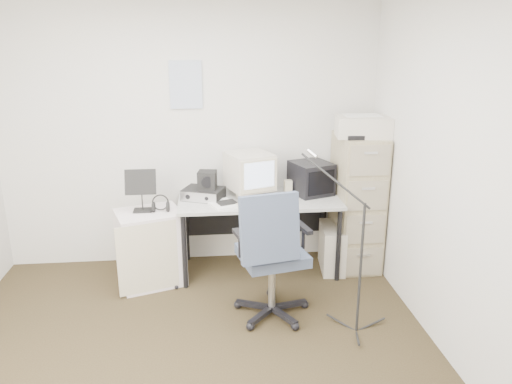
{
  "coord_description": "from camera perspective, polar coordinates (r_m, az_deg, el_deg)",
  "views": [
    {
      "loc": [
        0.15,
        -2.96,
        2.18
      ],
      "look_at": [
        0.55,
        0.95,
        0.95
      ],
      "focal_mm": 35.0,
      "sensor_mm": 36.0,
      "label": 1
    }
  ],
  "objects": [
    {
      "name": "floor",
      "position": [
        3.68,
        -7.46,
        -19.19
      ],
      "size": [
        3.6,
        3.6,
        0.01
      ],
      "primitive_type": "cube",
      "color": "#2E2515",
      "rests_on": "ground"
    },
    {
      "name": "wall_back",
      "position": [
        4.85,
        -7.54,
        6.18
      ],
      "size": [
        3.6,
        0.02,
        2.5
      ],
      "primitive_type": "cube",
      "color": "beige",
      "rests_on": "ground"
    },
    {
      "name": "wall_right",
      "position": [
        3.51,
        22.43,
        0.68
      ],
      "size": [
        0.02,
        3.6,
        2.5
      ],
      "primitive_type": "cube",
      "color": "beige",
      "rests_on": "ground"
    },
    {
      "name": "wall_calendar",
      "position": [
        4.77,
        -8.03,
        12.04
      ],
      "size": [
        0.3,
        0.02,
        0.44
      ],
      "primitive_type": "cube",
      "color": "white",
      "rests_on": "wall_back"
    },
    {
      "name": "filing_cabinet",
      "position": [
        4.91,
        11.42,
        -1.14
      ],
      "size": [
        0.4,
        0.6,
        1.3
      ],
      "primitive_type": "cube",
      "color": "tan",
      "rests_on": "floor"
    },
    {
      "name": "printer",
      "position": [
        4.68,
        12.14,
        7.32
      ],
      "size": [
        0.52,
        0.39,
        0.19
      ],
      "primitive_type": "cube",
      "rotation": [
        0.0,
        0.0,
        -0.14
      ],
      "color": "silver",
      "rests_on": "filing_cabinet"
    },
    {
      "name": "desk",
      "position": [
        4.79,
        0.35,
        -4.88
      ],
      "size": [
        1.5,
        0.7,
        0.73
      ],
      "primitive_type": "cube",
      "color": "silver",
      "rests_on": "floor"
    },
    {
      "name": "crt_monitor",
      "position": [
        4.67,
        -0.76,
        1.97
      ],
      "size": [
        0.49,
        0.5,
        0.42
      ],
      "primitive_type": "cube",
      "rotation": [
        0.0,
        0.0,
        0.35
      ],
      "color": "silver",
      "rests_on": "desk"
    },
    {
      "name": "crt_tv",
      "position": [
        4.8,
        6.31,
        1.6
      ],
      "size": [
        0.44,
        0.45,
        0.31
      ],
      "primitive_type": "cube",
      "rotation": [
        0.0,
        0.0,
        0.34
      ],
      "color": "black",
      "rests_on": "desk"
    },
    {
      "name": "desk_speaker",
      "position": [
        4.79,
        3.67,
        0.56
      ],
      "size": [
        0.07,
        0.07,
        0.14
      ],
      "primitive_type": "cube",
      "rotation": [
        0.0,
        0.0,
        0.04
      ],
      "color": "beige",
      "rests_on": "desk"
    },
    {
      "name": "keyboard",
      "position": [
        4.47,
        0.57,
        -1.38
      ],
      "size": [
        0.47,
        0.25,
        0.02
      ],
      "primitive_type": "cube",
      "rotation": [
        0.0,
        0.0,
        0.22
      ],
      "color": "silver",
      "rests_on": "desk"
    },
    {
      "name": "mouse",
      "position": [
        4.49,
        3.91,
        -1.31
      ],
      "size": [
        0.06,
        0.1,
        0.03
      ],
      "primitive_type": "cube",
      "rotation": [
        0.0,
        0.0,
        -0.02
      ],
      "color": "black",
      "rests_on": "desk"
    },
    {
      "name": "radio_receiver",
      "position": [
        4.66,
        -6.02,
        -0.19
      ],
      "size": [
        0.42,
        0.37,
        0.1
      ],
      "primitive_type": "cube",
      "rotation": [
        0.0,
        0.0,
        -0.38
      ],
      "color": "black",
      "rests_on": "desk"
    },
    {
      "name": "radio_speaker",
      "position": [
        4.62,
        -5.6,
        1.39
      ],
      "size": [
        0.19,
        0.18,
        0.16
      ],
      "primitive_type": "cube",
      "rotation": [
        0.0,
        0.0,
        -0.17
      ],
      "color": "black",
      "rests_on": "radio_receiver"
    },
    {
      "name": "papers",
      "position": [
        4.49,
        -3.87,
        -1.39
      ],
      "size": [
        0.29,
        0.34,
        0.02
      ],
      "primitive_type": "cube",
      "rotation": [
        0.0,
        0.0,
        0.36
      ],
      "color": "white",
      "rests_on": "desk"
    },
    {
      "name": "pc_tower",
      "position": [
        4.93,
        8.68,
        -6.29
      ],
      "size": [
        0.26,
        0.49,
        0.44
      ],
      "primitive_type": "cube",
      "rotation": [
        0.0,
        0.0,
        -0.11
      ],
      "color": "silver",
      "rests_on": "floor"
    },
    {
      "name": "office_chair",
      "position": [
        3.96,
        1.86,
        -6.94
      ],
      "size": [
        0.76,
        0.76,
        1.1
      ],
      "primitive_type": "cube",
      "rotation": [
        0.0,
        0.0,
        0.22
      ],
      "color": "#404552",
      "rests_on": "floor"
    },
    {
      "name": "side_cart",
      "position": [
        4.66,
        -11.96,
        -6.21
      ],
      "size": [
        0.67,
        0.6,
        0.69
      ],
      "primitive_type": "cube",
      "rotation": [
        0.0,
        0.0,
        0.32
      ],
      "color": "silver",
      "rests_on": "floor"
    },
    {
      "name": "music_stand",
      "position": [
        4.51,
        -12.96,
        0.24
      ],
      "size": [
        0.28,
        0.17,
        0.39
      ],
      "primitive_type": "cube",
      "rotation": [
        0.0,
        0.0,
        0.12
      ],
      "color": "black",
      "rests_on": "side_cart"
    },
    {
      "name": "headphones",
      "position": [
        4.51,
        -10.84,
        -1.56
      ],
      "size": [
        0.18,
        0.18,
        0.03
      ],
      "primitive_type": "torus",
      "rotation": [
        0.0,
        0.0,
        -0.08
      ],
      "color": "black",
      "rests_on": "side_cart"
    },
    {
      "name": "mic_stand",
      "position": [
        3.77,
        12.01,
        -6.45
      ],
      "size": [
        0.03,
        0.03,
        1.36
      ],
      "primitive_type": "cylinder",
      "rotation": [
        0.0,
        0.0,
        2.44
      ],
      "color": "black",
      "rests_on": "floor"
    }
  ]
}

